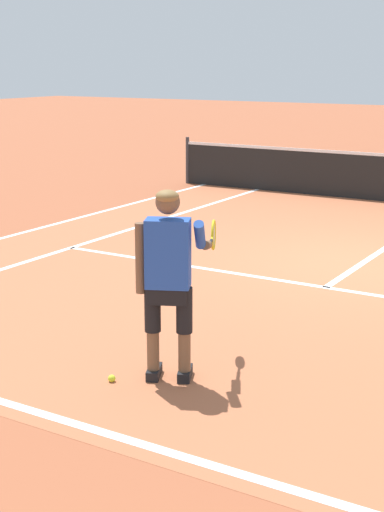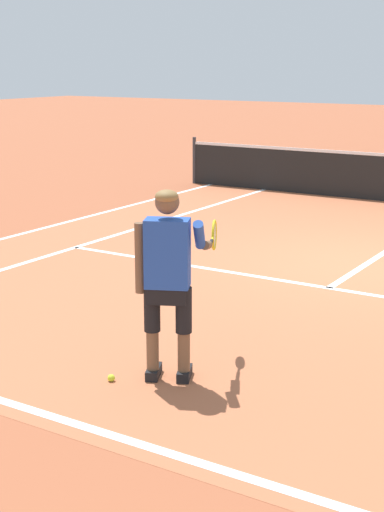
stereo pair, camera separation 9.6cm
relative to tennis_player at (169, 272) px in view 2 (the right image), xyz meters
name	(u,v)px [view 2 (the right image)]	position (x,y,z in m)	size (l,w,h in m)	color
ground_plane	(367,264)	(0.15, 4.80, -0.99)	(80.00, 80.00, 0.00)	#9E5133
court_inner_surface	(355,271)	(0.15, 4.32, -0.99)	(10.98, 11.34, 0.00)	#B2603D
line_baseline	(103,432)	(0.15, -1.15, -0.99)	(10.98, 0.10, 0.01)	white
line_service	(329,288)	(0.15, 3.39, -0.99)	(8.23, 0.10, 0.01)	white
line_singles_left	(113,236)	(-3.97, 4.32, -0.99)	(0.10, 10.94, 0.01)	white
line_doubles_left	(50,227)	(-5.34, 4.32, -0.99)	(0.10, 10.94, 0.01)	white
tennis_player	(169,272)	(0.00, 0.00, 0.00)	(0.56, 1.23, 1.71)	black
tennis_ball_near_feet	(111,378)	(-0.40, -0.34, -0.96)	(0.07, 0.07, 0.07)	#CCE02D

